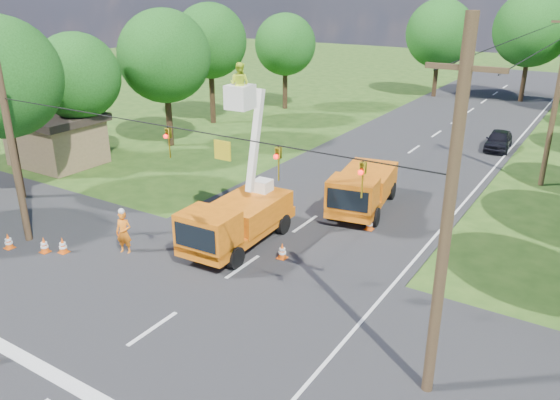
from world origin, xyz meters
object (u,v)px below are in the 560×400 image
Objects in this scene: traffic_cone_6 at (8,241)px; second_truck at (362,189)px; traffic_cone_7 at (451,193)px; traffic_cone_4 at (63,245)px; tree_left_d at (164,56)px; tree_far_b at (532,29)px; pole_right_mid at (557,95)px; traffic_cone_2 at (282,251)px; tree_left_f at (285,45)px; traffic_cone_5 at (44,245)px; tree_left_e at (210,41)px; traffic_cone_3 at (369,223)px; shed at (56,139)px; tree_left_c at (77,77)px; bucket_truck at (237,211)px; pole_right_near at (447,222)px; ground_worker at (124,232)px; distant_car at (499,140)px; pole_left at (11,142)px; tree_far_a at (440,34)px; tree_left_b at (0,78)px.

second_truck is at bearing 47.72° from traffic_cone_6.
traffic_cone_6 is 1.00× the size of traffic_cone_7.
tree_left_d is (-7.87, 15.00, 5.77)m from traffic_cone_4.
pole_right_mid is at bearing -77.59° from tree_far_b.
second_truck is at bearing -92.54° from tree_far_b.
tree_left_f is at bearing 121.65° from traffic_cone_2.
tree_left_e is (-8.98, 22.39, 6.13)m from traffic_cone_5.
traffic_cone_4 is at bearing -137.59° from traffic_cone_3.
second_truck is 14.76m from traffic_cone_5.
traffic_cone_5 is at bearing -39.49° from shed.
second_truck is at bearing 6.46° from tree_left_c.
bucket_truck is 0.75× the size of tree_far_b.
pole_right_near is at bearing -27.10° from bucket_truck.
second_truck is 21.98m from tree_left_e.
tree_left_f reaches higher than shed.
traffic_cone_4 is 1.00× the size of traffic_cone_7.
tree_left_d is at bearing 108.41° from ground_worker.
pole_right_mid reaches higher than tree_left_e.
traffic_cone_3 is 24.26m from tree_left_e.
pole_right_mid is 24.05m from tree_left_d.
bucket_truck is at bearing -132.30° from traffic_cone_3.
traffic_cone_6 is 48.06m from tree_far_b.
tree_far_b reaches higher than ground_worker.
traffic_cone_3 is 6.25m from traffic_cone_7.
distant_car is 26.85m from pole_right_near.
tree_left_e is 8.29m from tree_left_f.
ground_worker is 0.22× the size of tree_left_f.
tree_left_c is (-15.15, 4.49, 3.80)m from bucket_truck.
bucket_truck reaches higher than traffic_cone_5.
ground_worker is (-6.44, -9.60, -0.23)m from second_truck.
pole_right_near reaches higher than traffic_cone_4.
tree_left_f is at bearing 100.02° from pole_left.
tree_far_b is (8.00, 2.00, 0.62)m from tree_far_a.
tree_left_b is at bearing 152.55° from ground_worker.
traffic_cone_5 is 13.25m from shed.
distant_car is 22.79m from tree_left_e.
tree_far_b reaches higher than tree_left_c.
traffic_cone_2 is 1.00× the size of traffic_cone_6.
pole_left is (-14.33, -26.22, 3.84)m from distant_car.
distant_car is at bearing 38.61° from shed.
tree_left_d reaches higher than bucket_truck.
traffic_cone_2 is 0.13× the size of shed.
tree_left_f is (-5.37, 30.97, 5.33)m from traffic_cone_6.
ground_worker is at bearing 173.92° from pole_right_near.
traffic_cone_4 is at bearing -144.53° from bucket_truck.
tree_left_b reaches higher than traffic_cone_7.
tree_left_c reaches higher than distant_car.
traffic_cone_7 is 0.07× the size of tree_far_b.
tree_far_b reaches higher than pole_left.
tree_far_b is (1.51, 33.96, 5.64)m from second_truck.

